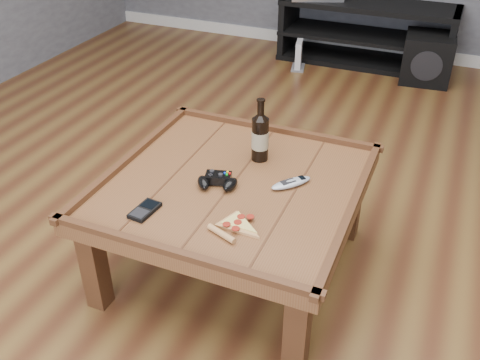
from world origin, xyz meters
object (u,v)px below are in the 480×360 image
at_px(game_controller, 217,181).
at_px(game_console, 299,56).
at_px(remote_control, 291,183).
at_px(subwoofer, 427,58).
at_px(pizza_slice, 235,225).
at_px(coffee_table, 233,194).
at_px(smartphone, 145,210).
at_px(media_console, 366,34).
at_px(beer_bottle, 260,136).

xyz_separation_m(game_controller, game_console, (-0.41, 2.45, -0.37)).
bearing_deg(game_controller, remote_control, 7.51).
bearing_deg(game_console, subwoofer, -4.17).
distance_m(pizza_slice, remote_control, 0.35).
relative_size(pizza_slice, remote_control, 1.48).
bearing_deg(coffee_table, smartphone, -125.68).
bearing_deg(subwoofer, media_console, 154.19).
bearing_deg(remote_control, subwoofer, 123.32).
bearing_deg(game_console, remote_control, -86.34).
bearing_deg(coffee_table, pizza_slice, -65.13).
bearing_deg(subwoofer, game_console, -176.39).
bearing_deg(game_controller, smartphone, -139.13).
relative_size(media_console, game_controller, 7.96).
distance_m(pizza_slice, smartphone, 0.35).
distance_m(remote_control, game_console, 2.46).
height_order(coffee_table, remote_control, same).
xyz_separation_m(media_console, subwoofer, (0.52, -0.20, -0.07)).
height_order(subwoofer, game_console, subwoofer).
xyz_separation_m(pizza_slice, subwoofer, (0.40, 2.82, -0.28)).
height_order(media_console, beer_bottle, beer_bottle).
relative_size(coffee_table, pizza_slice, 4.04).
xyz_separation_m(beer_bottle, game_console, (-0.49, 2.19, -0.46)).
xyz_separation_m(coffee_table, game_controller, (-0.05, -0.05, 0.08)).
height_order(media_console, subwoofer, media_console).
bearing_deg(subwoofer, smartphone, -109.50).
relative_size(game_controller, subwoofer, 0.45).
distance_m(pizza_slice, subwoofer, 2.86).
xyz_separation_m(media_console, remote_control, (0.22, -2.68, 0.22)).
bearing_deg(media_console, coffee_table, -90.00).
bearing_deg(pizza_slice, media_console, 112.94).
bearing_deg(game_console, media_console, 24.22).
xyz_separation_m(media_console, pizza_slice, (0.12, -3.02, 0.21)).
bearing_deg(smartphone, game_console, 100.57).
relative_size(beer_bottle, game_controller, 1.60).
xyz_separation_m(pizza_slice, smartphone, (-0.35, -0.05, 0.00)).
height_order(remote_control, subwoofer, remote_control).
xyz_separation_m(coffee_table, pizza_slice, (0.12, -0.27, 0.07)).
distance_m(coffee_table, game_controller, 0.11).
xyz_separation_m(beer_bottle, pizza_slice, (0.09, -0.48, -0.11)).
bearing_deg(coffee_table, game_controller, -135.67).
relative_size(smartphone, subwoofer, 0.34).
xyz_separation_m(beer_bottle, game_controller, (-0.08, -0.26, -0.09)).
distance_m(media_console, beer_bottle, 2.55).
distance_m(beer_bottle, game_controller, 0.29).
bearing_deg(game_console, coffee_table, -91.80).
xyz_separation_m(beer_bottle, subwoofer, (0.49, 2.34, -0.38)).
xyz_separation_m(beer_bottle, smartphone, (-0.26, -0.53, -0.10)).
height_order(remote_control, game_console, remote_control).
relative_size(game_controller, game_console, 0.76).
relative_size(beer_bottle, subwoofer, 0.72).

